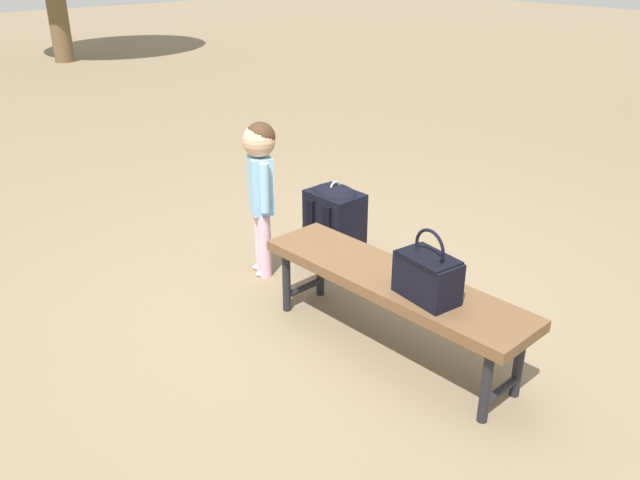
{
  "coord_description": "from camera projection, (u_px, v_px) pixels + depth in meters",
  "views": [
    {
      "loc": [
        -2.55,
        2.33,
        2.06
      ],
      "look_at": [
        0.08,
        0.01,
        0.45
      ],
      "focal_mm": 36.81,
      "sensor_mm": 36.0,
      "label": 1
    }
  ],
  "objects": [
    {
      "name": "backpack_large",
      "position": [
        335.0,
        224.0,
        4.45
      ],
      "size": [
        0.37,
        0.33,
        0.61
      ],
      "color": "black",
      "rests_on": "ground"
    },
    {
      "name": "park_bench",
      "position": [
        392.0,
        286.0,
        3.47
      ],
      "size": [
        1.61,
        0.46,
        0.45
      ],
      "color": "brown",
      "rests_on": "ground"
    },
    {
      "name": "handbag",
      "position": [
        428.0,
        275.0,
        3.19
      ],
      "size": [
        0.34,
        0.21,
        0.37
      ],
      "color": "black",
      "rests_on": "park_bench"
    },
    {
      "name": "ground_plane",
      "position": [
        331.0,
        311.0,
        4.0
      ],
      "size": [
        40.0,
        40.0,
        0.0
      ],
      "primitive_type": "plane",
      "color": "#7F6B51",
      "rests_on": "ground"
    },
    {
      "name": "child_standing",
      "position": [
        260.0,
        175.0,
        4.17
      ],
      "size": [
        0.26,
        0.21,
        1.04
      ],
      "color": "#E5B2C6",
      "rests_on": "ground"
    }
  ]
}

